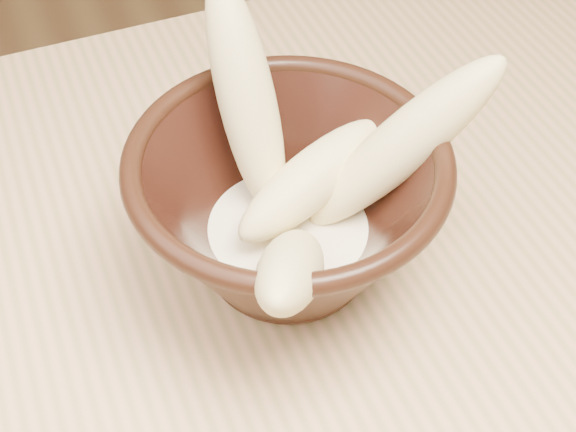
# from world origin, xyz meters

# --- Properties ---
(table) EXTENTS (1.20, 0.80, 0.75)m
(table) POSITION_xyz_m (0.00, 0.00, 0.67)
(table) COLOR tan
(table) RESTS_ON ground
(bowl) EXTENTS (0.20, 0.20, 0.11)m
(bowl) POSITION_xyz_m (-0.20, 0.07, 0.81)
(bowl) COLOR black
(bowl) RESTS_ON table
(milk_puddle) EXTENTS (0.12, 0.12, 0.02)m
(milk_puddle) POSITION_xyz_m (-0.20, 0.07, 0.79)
(milk_puddle) COLOR beige
(milk_puddle) RESTS_ON bowl
(banana_upright) EXTENTS (0.04, 0.12, 0.16)m
(banana_upright) POSITION_xyz_m (-0.20, 0.13, 0.86)
(banana_upright) COLOR #EBD28B
(banana_upright) RESTS_ON bowl
(banana_right) EXTENTS (0.15, 0.06, 0.14)m
(banana_right) POSITION_xyz_m (-0.12, 0.06, 0.85)
(banana_right) COLOR #EBD28B
(banana_right) RESTS_ON bowl
(banana_across) EXTENTS (0.14, 0.08, 0.06)m
(banana_across) POSITION_xyz_m (-0.18, 0.08, 0.82)
(banana_across) COLOR #EBD28B
(banana_across) RESTS_ON bowl
(banana_front) EXTENTS (0.10, 0.13, 0.11)m
(banana_front) POSITION_xyz_m (-0.22, 0.01, 0.83)
(banana_front) COLOR #EBD28B
(banana_front) RESTS_ON bowl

